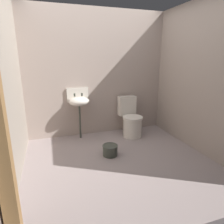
{
  "coord_description": "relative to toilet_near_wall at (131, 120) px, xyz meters",
  "views": [
    {
      "loc": [
        -0.96,
        -2.63,
        1.56
      ],
      "look_at": [
        0.0,
        0.31,
        0.7
      ],
      "focal_mm": 31.4,
      "sensor_mm": 36.0,
      "label": 1
    }
  ],
  "objects": [
    {
      "name": "bucket",
      "position": [
        -0.68,
        -0.72,
        -0.23
      ],
      "size": [
        0.26,
        0.26,
        0.18
      ],
      "color": "#3A3F36",
      "rests_on": "ground"
    },
    {
      "name": "toilet_near_wall",
      "position": [
        0.0,
        0.0,
        0.0
      ],
      "size": [
        0.41,
        0.6,
        0.78
      ],
      "rotation": [
        0.0,
        0.0,
        3.17
      ],
      "color": "silver",
      "rests_on": "ground"
    },
    {
      "name": "wall_left",
      "position": [
        -2.06,
        -0.79,
        0.92
      ],
      "size": [
        0.1,
        2.69,
        2.48
      ],
      "primitive_type": "cube",
      "color": "#A6998B",
      "rests_on": "ground"
    },
    {
      "name": "wall_right",
      "position": [
        0.87,
        -0.79,
        0.92
      ],
      "size": [
        0.1,
        2.69,
        2.48
      ],
      "primitive_type": "cube",
      "color": "#A19085",
      "rests_on": "ground"
    },
    {
      "name": "ground_plane",
      "position": [
        -0.6,
        -0.89,
        -0.36
      ],
      "size": [
        3.23,
        2.89,
        0.08
      ],
      "primitive_type": "cube",
      "color": "gray"
    },
    {
      "name": "wall_back",
      "position": [
        -0.6,
        0.4,
        0.92
      ],
      "size": [
        3.23,
        0.1,
        2.48
      ],
      "primitive_type": "cube",
      "color": "#A7958A",
      "rests_on": "ground"
    },
    {
      "name": "sink",
      "position": [
        -1.02,
        0.19,
        0.43
      ],
      "size": [
        0.42,
        0.35,
        0.99
      ],
      "color": "#3A3F36",
      "rests_on": "ground"
    }
  ]
}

